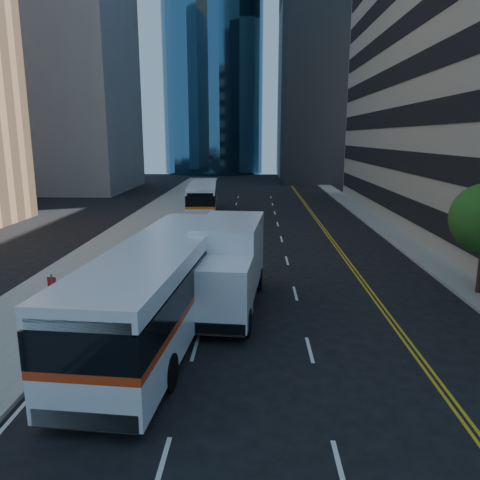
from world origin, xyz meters
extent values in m
plane|color=black|center=(0.00, 0.00, 0.00)|extent=(160.00, 160.00, 0.00)
cube|color=gray|center=(-10.50, 25.00, 0.07)|extent=(5.00, 90.00, 0.15)
cube|color=gray|center=(9.00, 25.00, 0.07)|extent=(2.00, 90.00, 0.15)
cube|color=gray|center=(-28.00, 52.00, 17.50)|extent=(18.00, 18.00, 35.00)
cylinder|color=#332114|center=(9.00, 8.00, 1.25)|extent=(0.24, 0.24, 2.20)
cube|color=white|center=(-4.90, 3.33, 1.00)|extent=(4.02, 13.55, 1.22)
cube|color=red|center=(-4.90, 3.33, 1.73)|extent=(4.04, 13.58, 0.24)
cube|color=black|center=(-4.90, 3.33, 2.34)|extent=(4.04, 13.58, 1.00)
cube|color=white|center=(-4.90, 3.33, 3.17)|extent=(4.02, 13.55, 0.56)
cylinder|color=black|center=(-6.57, -0.55, 0.56)|extent=(0.43, 1.14, 1.11)
cylinder|color=black|center=(-3.92, -0.78, 0.56)|extent=(0.43, 1.14, 1.11)
cylinder|color=black|center=(-5.92, 6.99, 0.56)|extent=(0.43, 1.14, 1.11)
cylinder|color=black|center=(-3.28, 6.76, 0.56)|extent=(0.43, 1.14, 1.11)
cube|color=white|center=(-6.39, 30.86, 0.85)|extent=(3.28, 11.55, 1.04)
cube|color=orange|center=(-6.39, 30.86, 1.47)|extent=(3.30, 11.57, 0.21)
cube|color=black|center=(-6.39, 30.86, 1.99)|extent=(3.30, 11.57, 0.85)
cube|color=white|center=(-6.39, 30.86, 2.71)|extent=(3.28, 11.55, 0.47)
cylinder|color=black|center=(-7.25, 27.37, 0.47)|extent=(0.35, 0.97, 0.95)
cylinder|color=black|center=(-5.03, 27.53, 0.47)|extent=(0.35, 0.97, 0.95)
cylinder|color=black|center=(-7.71, 33.81, 0.47)|extent=(0.35, 0.97, 0.95)
cylinder|color=black|center=(-5.49, 33.97, 0.47)|extent=(0.35, 0.97, 0.95)
cube|color=white|center=(-2.88, 3.43, 1.58)|extent=(2.81, 2.62, 2.28)
cube|color=black|center=(-2.97, 2.40, 2.01)|extent=(2.41, 0.27, 1.20)
cube|color=white|center=(-2.54, 7.22, 2.23)|extent=(3.07, 5.43, 2.83)
cube|color=black|center=(-2.65, 6.03, 0.60)|extent=(2.64, 7.33, 0.27)
cylinder|color=black|center=(-4.08, 3.32, 0.52)|extent=(0.40, 1.07, 1.04)
cylinder|color=black|center=(-1.72, 3.11, 0.52)|extent=(0.40, 1.07, 1.04)
cylinder|color=black|center=(-3.60, 8.74, 0.52)|extent=(0.40, 1.07, 1.04)
cylinder|color=black|center=(-1.24, 8.53, 0.52)|extent=(0.40, 1.07, 1.04)
camera|label=1|loc=(-1.44, -13.13, 7.25)|focal=35.00mm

